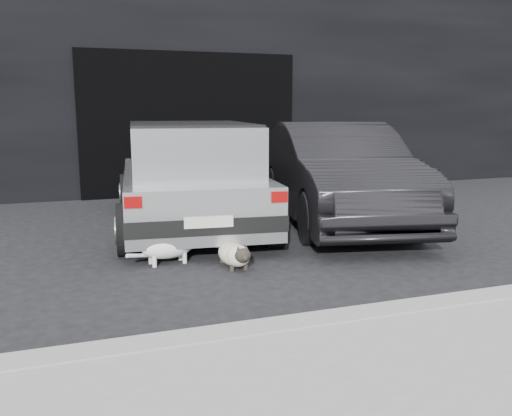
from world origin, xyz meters
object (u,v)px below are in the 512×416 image
object	(u,v)px
silver_hatchback	(189,171)
cat_siamese	(235,255)
second_car	(336,173)
cat_white	(171,246)

from	to	relation	value
silver_hatchback	cat_siamese	size ratio (longest dim) A/B	4.72
second_car	cat_white	distance (m)	2.94
silver_hatchback	second_car	bearing A→B (deg)	-2.74
cat_white	second_car	bearing A→B (deg)	109.45
second_car	cat_siamese	world-z (taller)	second_car
cat_white	silver_hatchback	bearing A→B (deg)	153.57
silver_hatchback	cat_siamese	bearing A→B (deg)	-83.06
silver_hatchback	cat_white	distance (m)	1.81
second_car	cat_white	bearing A→B (deg)	-141.29
cat_siamese	second_car	bearing A→B (deg)	-141.36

